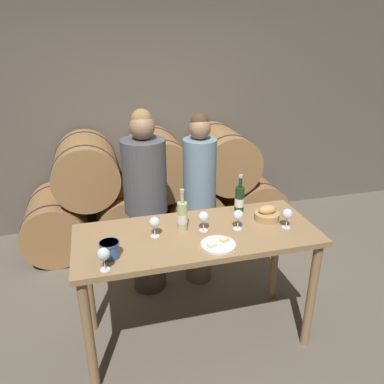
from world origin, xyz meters
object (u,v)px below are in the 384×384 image
at_px(wine_bottle_white, 182,216).
at_px(wine_glass_right, 238,216).
at_px(person_right, 199,200).
at_px(wine_glass_far_left, 104,255).
at_px(blue_crock, 110,249).
at_px(wine_glass_left, 154,223).
at_px(wine_glass_far_right, 287,214).
at_px(cheese_plate, 218,245).
at_px(wine_bottle_red, 240,200).
at_px(tasting_table, 197,249).
at_px(person_left, 146,205).
at_px(bread_basket, 267,214).
at_px(wine_glass_center, 204,217).

xyz_separation_m(wine_bottle_white, wine_glass_right, (0.38, -0.10, -0.00)).
xyz_separation_m(person_right, wine_glass_far_left, (-0.86, -1.01, 0.20)).
height_order(blue_crock, wine_glass_right, wine_glass_right).
height_order(wine_glass_left, wine_glass_far_right, same).
distance_m(person_right, wine_glass_far_right, 0.93).
height_order(cheese_plate, wine_glass_far_right, wine_glass_far_right).
distance_m(wine_bottle_red, wine_glass_far_right, 0.39).
bearing_deg(tasting_table, wine_glass_left, 175.04).
bearing_deg(cheese_plate, wine_glass_far_right, 11.22).
bearing_deg(wine_glass_right, person_right, 95.23).
bearing_deg(wine_bottle_white, blue_crock, -155.83).
xyz_separation_m(person_left, wine_bottle_red, (0.65, -0.50, 0.19)).
relative_size(wine_bottle_red, wine_glass_far_right, 2.11).
distance_m(blue_crock, wine_glass_right, 0.90).
distance_m(wine_bottle_red, wine_glass_left, 0.72).
bearing_deg(wine_glass_right, wine_bottle_white, 165.59).
bearing_deg(tasting_table, person_left, 109.16).
relative_size(wine_bottle_white, cheese_plate, 1.32).
xyz_separation_m(blue_crock, wine_glass_far_left, (-0.04, -0.13, 0.05)).
bearing_deg(wine_bottle_white, wine_bottle_red, 16.96).
height_order(person_left, person_right, person_left).
relative_size(cheese_plate, wine_glass_far_left, 1.57).
xyz_separation_m(tasting_table, bread_basket, (0.55, 0.06, 0.17)).
bearing_deg(wine_glass_far_right, wine_glass_center, 169.16).
bearing_deg(wine_glass_center, wine_bottle_red, 30.74).
height_order(wine_bottle_white, wine_glass_right, wine_bottle_white).
bearing_deg(person_right, wine_glass_right, -84.77).
bearing_deg(tasting_table, wine_glass_right, -3.86).
relative_size(person_right, blue_crock, 12.80).
bearing_deg(wine_glass_far_left, wine_glass_far_right, 8.62).
bearing_deg(wine_glass_far_left, cheese_plate, 6.65).
relative_size(tasting_table, wine_glass_far_left, 11.50).
bearing_deg(wine_glass_far_left, person_left, 69.00).
height_order(person_right, wine_glass_right, person_right).
xyz_separation_m(wine_bottle_white, wine_glass_left, (-0.20, -0.05, -0.00)).
bearing_deg(person_right, wine_glass_far_right, -63.49).
distance_m(person_left, wine_glass_far_left, 1.10).
distance_m(wine_glass_center, wine_glass_right, 0.24).
distance_m(bread_basket, wine_glass_left, 0.85).
xyz_separation_m(tasting_table, person_left, (-0.25, 0.72, 0.04)).
xyz_separation_m(person_right, wine_glass_far_right, (0.41, -0.82, 0.20)).
relative_size(person_right, wine_glass_right, 10.92).
bearing_deg(cheese_plate, tasting_table, 113.40).
bearing_deg(bread_basket, person_left, 140.47).
bearing_deg(wine_bottle_red, bread_basket, -46.48).
bearing_deg(person_left, wine_glass_left, -93.18).
bearing_deg(blue_crock, wine_bottle_red, 20.76).
bearing_deg(bread_basket, cheese_plate, -150.78).
distance_m(wine_glass_center, wine_glass_far_right, 0.59).
bearing_deg(wine_glass_far_left, person_right, 49.49).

